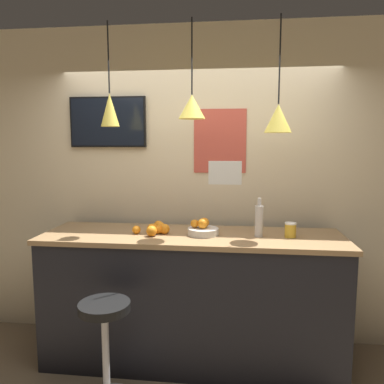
# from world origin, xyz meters

# --- Properties ---
(back_wall) EXTENTS (8.00, 0.06, 2.90)m
(back_wall) POSITION_xyz_m (0.00, 1.10, 1.45)
(back_wall) COLOR beige
(back_wall) RESTS_ON ground_plane
(service_counter) EXTENTS (2.47, 0.71, 1.10)m
(service_counter) POSITION_xyz_m (0.00, 0.64, 0.55)
(service_counter) COLOR black
(service_counter) RESTS_ON ground_plane
(bar_stool) EXTENTS (0.44, 0.44, 0.76)m
(bar_stool) POSITION_xyz_m (-0.53, -0.00, 0.48)
(bar_stool) COLOR #B7B7BC
(bar_stool) RESTS_ON ground_plane
(fruit_bowl) EXTENTS (0.25, 0.25, 0.14)m
(fruit_bowl) POSITION_xyz_m (0.09, 0.63, 1.15)
(fruit_bowl) COLOR beige
(fruit_bowl) RESTS_ON service_counter
(orange_pile) EXTENTS (0.31, 0.29, 0.09)m
(orange_pile) POSITION_xyz_m (-0.31, 0.63, 1.14)
(orange_pile) COLOR orange
(orange_pile) RESTS_ON service_counter
(juice_bottle) EXTENTS (0.06, 0.06, 0.31)m
(juice_bottle) POSITION_xyz_m (0.54, 0.63, 1.23)
(juice_bottle) COLOR silver
(juice_bottle) RESTS_ON service_counter
(spread_jar) EXTENTS (0.09, 0.09, 0.12)m
(spread_jar) POSITION_xyz_m (0.79, 0.63, 1.16)
(spread_jar) COLOR gold
(spread_jar) RESTS_ON service_counter
(pendant_lamp_left) EXTENTS (0.15, 0.15, 0.82)m
(pendant_lamp_left) POSITION_xyz_m (-0.67, 0.63, 2.11)
(pendant_lamp_left) COLOR black
(pendant_lamp_middle) EXTENTS (0.21, 0.21, 0.77)m
(pendant_lamp_middle) POSITION_xyz_m (0.00, 0.63, 2.13)
(pendant_lamp_middle) COLOR black
(pendant_lamp_right) EXTENTS (0.21, 0.21, 0.88)m
(pendant_lamp_right) POSITION_xyz_m (0.67, 0.63, 2.04)
(pendant_lamp_right) COLOR black
(mounted_tv) EXTENTS (0.72, 0.04, 0.46)m
(mounted_tv) POSITION_xyz_m (-0.83, 1.05, 2.04)
(mounted_tv) COLOR black
(hanging_menu_board) EXTENTS (0.24, 0.01, 0.17)m
(hanging_menu_board) POSITION_xyz_m (0.27, 0.36, 1.63)
(hanging_menu_board) COLOR white
(wall_poster) EXTENTS (0.47, 0.01, 0.57)m
(wall_poster) POSITION_xyz_m (0.20, 1.07, 1.86)
(wall_poster) COLOR #C64C3D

